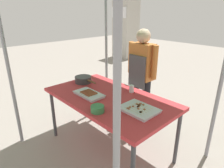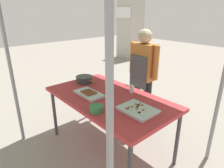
# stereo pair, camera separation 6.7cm
# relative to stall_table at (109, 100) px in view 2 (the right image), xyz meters

# --- Properties ---
(ground_plane) EXTENTS (18.00, 18.00, 0.00)m
(ground_plane) POSITION_rel_stall_table_xyz_m (0.00, 0.00, -0.70)
(ground_plane) COLOR gray
(stall_table) EXTENTS (1.60, 0.90, 0.75)m
(stall_table) POSITION_rel_stall_table_xyz_m (0.00, 0.00, 0.00)
(stall_table) COLOR #C63338
(stall_table) RESTS_ON ground
(tray_grilled_sausages) EXTENTS (0.39, 0.22, 0.05)m
(tray_grilled_sausages) POSITION_rel_stall_table_xyz_m (-0.19, -0.16, 0.07)
(tray_grilled_sausages) COLOR silver
(tray_grilled_sausages) RESTS_ON stall_table
(tray_meat_skewers) EXTENTS (0.38, 0.29, 0.04)m
(tray_meat_skewers) POSITION_rel_stall_table_xyz_m (0.48, -0.02, 0.07)
(tray_meat_skewers) COLOR silver
(tray_meat_skewers) RESTS_ON stall_table
(cooking_wok) EXTENTS (0.39, 0.23, 0.09)m
(cooking_wok) POSITION_rel_stall_table_xyz_m (-0.62, 0.06, 0.10)
(cooking_wok) COLOR #38383A
(cooking_wok) RESTS_ON stall_table
(condiment_bowl) EXTENTS (0.14, 0.14, 0.07)m
(condiment_bowl) POSITION_rel_stall_table_xyz_m (0.20, -0.34, 0.09)
(condiment_bowl) COLOR #33723F
(condiment_bowl) RESTS_ON stall_table
(drink_cup_near_edge) EXTENTS (0.06, 0.06, 0.09)m
(drink_cup_near_edge) POSITION_rel_stall_table_xyz_m (0.09, 0.30, 0.10)
(drink_cup_near_edge) COLOR white
(drink_cup_near_edge) RESTS_ON stall_table
(vendor_woman) EXTENTS (0.52, 0.22, 1.49)m
(vendor_woman) POSITION_rel_stall_table_xyz_m (-0.15, 0.79, 0.18)
(vendor_woman) COLOR black
(vendor_woman) RESTS_ON ground
(neighbor_stall_left) EXTENTS (0.75, 0.72, 2.05)m
(neighbor_stall_left) POSITION_rel_stall_table_xyz_m (-3.60, 4.10, 0.33)
(neighbor_stall_left) COLOR #B7B2A8
(neighbor_stall_left) RESTS_ON ground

